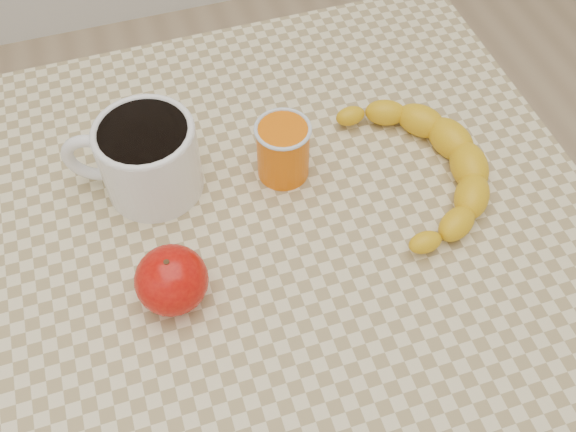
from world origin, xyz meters
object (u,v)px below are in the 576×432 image
object	(u,v)px
banana	(420,167)
table	(288,261)
apple	(172,280)
coffee_mug	(146,156)
orange_juice_glass	(283,150)

from	to	relation	value
banana	table	bearing A→B (deg)	-166.30
apple	coffee_mug	bearing A→B (deg)	87.76
coffee_mug	orange_juice_glass	bearing A→B (deg)	-10.22
apple	banana	xyz separation A→B (m)	(0.34, 0.08, -0.01)
coffee_mug	orange_juice_glass	world-z (taller)	coffee_mug
orange_juice_glass	apple	size ratio (longest dim) A/B	0.83
table	apple	bearing A→B (deg)	-160.01
banana	apple	bearing A→B (deg)	-159.77
coffee_mug	orange_juice_glass	size ratio (longest dim) A/B	2.21
orange_juice_glass	table	bearing A→B (deg)	-103.80
orange_juice_glass	apple	distance (m)	0.23
table	orange_juice_glass	size ratio (longest dim) A/B	9.43
coffee_mug	orange_juice_glass	distance (m)	0.17
table	banana	xyz separation A→B (m)	(0.19, 0.02, 0.11)
table	banana	world-z (taller)	banana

